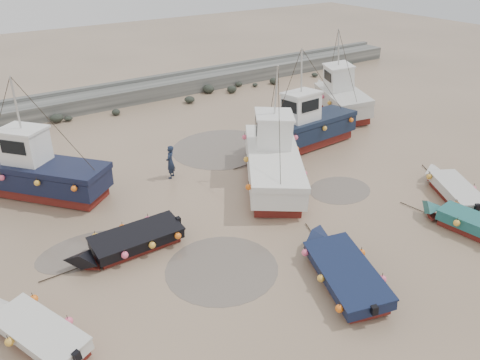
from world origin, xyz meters
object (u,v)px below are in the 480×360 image
at_px(dinghy_3, 454,187).
at_px(person, 172,177).
at_px(dinghy_1, 344,268).
at_px(cabin_boat_0, 34,171).
at_px(dinghy_4, 129,240).
at_px(dinghy_0, 35,328).
at_px(cabin_boat_2, 305,127).
at_px(dinghy_2, 464,219).
at_px(cabin_boat_3, 341,95).
at_px(cabin_boat_1, 271,157).

height_order(dinghy_3, person, dinghy_3).
relative_size(dinghy_1, cabin_boat_0, 0.80).
bearing_deg(dinghy_4, person, -41.76).
bearing_deg(cabin_boat_0, dinghy_0, -143.54).
bearing_deg(dinghy_1, cabin_boat_0, 141.03).
relative_size(dinghy_4, cabin_boat_2, 0.67).
relative_size(dinghy_0, dinghy_4, 0.92).
bearing_deg(cabin_boat_2, dinghy_3, -169.79).
height_order(dinghy_2, dinghy_4, same).
distance_m(cabin_boat_0, cabin_boat_3, 22.43).
xyz_separation_m(dinghy_0, dinghy_1, (10.83, -3.46, -0.01)).
bearing_deg(cabin_boat_2, dinghy_0, 109.12).
xyz_separation_m(dinghy_3, cabin_boat_1, (-6.56, 7.01, 0.76)).
bearing_deg(dinghy_4, cabin_boat_1, -77.81).
bearing_deg(dinghy_3, dinghy_4, -167.40).
distance_m(dinghy_0, dinghy_3, 20.41).
relative_size(dinghy_2, cabin_boat_2, 0.54).
bearing_deg(dinghy_1, dinghy_4, 154.18).
bearing_deg(cabin_boat_2, dinghy_2, 176.33).
xyz_separation_m(dinghy_3, person, (-11.18, 10.19, -0.55)).
height_order(dinghy_1, cabin_boat_2, cabin_boat_2).
bearing_deg(person, dinghy_1, 53.82).
height_order(dinghy_4, person, dinghy_4).
bearing_deg(cabin_boat_0, person, -58.56).
bearing_deg(dinghy_2, cabin_boat_0, 128.75).
bearing_deg(dinghy_1, dinghy_0, -177.62).
bearing_deg(person, cabin_boat_3, 145.19).
bearing_deg(dinghy_3, dinghy_2, -107.75).
bearing_deg(dinghy_0, cabin_boat_2, 0.45).
height_order(dinghy_4, cabin_boat_3, cabin_boat_3).
distance_m(dinghy_0, cabin_boat_2, 19.61).
bearing_deg(cabin_boat_1, cabin_boat_2, 59.96).
height_order(dinghy_1, person, dinghy_1).
height_order(dinghy_0, dinghy_1, same).
height_order(dinghy_0, cabin_boat_2, cabin_boat_2).
height_order(cabin_boat_0, cabin_boat_3, same).
distance_m(dinghy_2, cabin_boat_0, 21.26).
bearing_deg(dinghy_1, cabin_boat_2, 76.05).
xyz_separation_m(cabin_boat_2, person, (-9.01, 0.92, -1.37)).
distance_m(dinghy_0, dinghy_4, 5.46).
xyz_separation_m(dinghy_0, cabin_boat_0, (2.47, 10.49, 0.81)).
distance_m(dinghy_2, dinghy_3, 3.12).
distance_m(cabin_boat_2, cabin_boat_3, 7.64).
height_order(dinghy_2, person, dinghy_2).
relative_size(dinghy_3, cabin_boat_3, 0.64).
height_order(cabin_boat_0, cabin_boat_1, same).
distance_m(cabin_boat_0, person, 7.16).
bearing_deg(dinghy_4, cabin_boat_3, -69.21).
distance_m(cabin_boat_0, cabin_boat_2, 15.99).
distance_m(dinghy_2, cabin_boat_2, 11.40).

